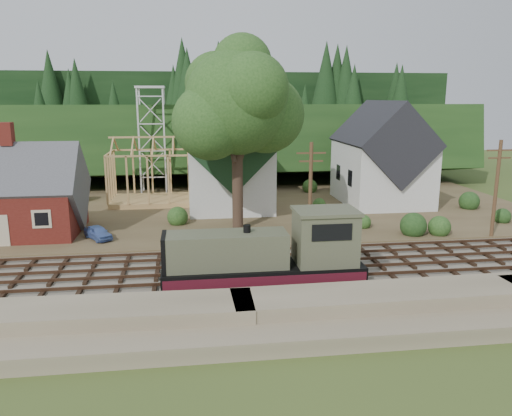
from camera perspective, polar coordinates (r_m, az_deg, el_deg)
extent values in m
plane|color=#384C1E|center=(32.61, -3.86, -7.60)|extent=(140.00, 140.00, 0.00)
cube|color=#7F7259|center=(24.82, -2.48, -14.34)|extent=(64.00, 5.00, 1.60)
cube|color=#726B5B|center=(32.58, -3.87, -7.47)|extent=(64.00, 11.00, 0.16)
cube|color=brown|center=(49.84, -5.28, -0.32)|extent=(64.00, 26.00, 0.30)
cube|color=#1E3F19|center=(73.44, -6.11, 3.71)|extent=(70.00, 28.96, 12.74)
cube|color=black|center=(89.28, -6.42, 5.28)|extent=(80.00, 20.00, 12.00)
cube|color=#541813|center=(44.79, -25.82, -0.33)|extent=(10.00, 7.00, 3.80)
cube|color=#4C4C51|center=(44.45, -26.05, 2.06)|extent=(10.80, 7.41, 7.41)
cube|color=#541813|center=(43.96, -26.59, 7.58)|extent=(0.90, 0.90, 1.80)
cube|color=beige|center=(41.70, -27.18, -2.33)|extent=(1.20, 0.06, 2.40)
cube|color=silver|center=(51.29, -3.22, 3.89)|extent=(8.00, 12.00, 6.40)
cube|color=#17331A|center=(50.91, -3.26, 7.45)|extent=(8.40, 12.96, 8.40)
cube|color=silver|center=(44.80, -2.68, 9.33)|extent=(2.40, 2.40, 4.00)
cone|color=#17331A|center=(44.73, -2.73, 13.55)|extent=(5.37, 5.37, 2.60)
cube|color=silver|center=(53.96, 14.10, 3.97)|extent=(8.00, 10.00, 6.40)
cube|color=black|center=(53.60, 14.29, 7.35)|extent=(8.40, 10.80, 8.40)
cube|color=tan|center=(53.78, -11.88, 0.85)|extent=(8.00, 6.00, 0.50)
cube|color=tan|center=(52.86, -12.20, 7.93)|extent=(8.00, 0.18, 0.18)
cube|color=silver|center=(57.63, -13.22, 7.34)|extent=(0.18, 0.18, 12.00)
cube|color=silver|center=(57.43, -10.41, 7.45)|extent=(0.18, 0.18, 12.00)
cube|color=silver|center=(60.40, -12.97, 7.58)|extent=(0.18, 0.18, 12.00)
cube|color=silver|center=(60.21, -10.30, 7.68)|extent=(0.18, 0.18, 12.00)
cube|color=silver|center=(58.70, -11.99, 13.36)|extent=(3.20, 3.20, 0.25)
cylinder|color=#38281E|center=(41.33, -2.13, 2.92)|extent=(0.90, 0.90, 8.00)
sphere|color=#23481B|center=(40.74, -2.20, 11.97)|extent=(8.40, 8.40, 8.40)
sphere|color=#23481B|center=(42.07, 1.12, 10.63)|extent=(6.40, 6.40, 6.40)
sphere|color=#23481B|center=(39.84, -5.27, 9.75)|extent=(6.00, 6.00, 6.00)
cylinder|color=#4C331E|center=(37.55, 6.21, 1.40)|extent=(0.28, 0.28, 8.00)
cube|color=#4C331E|center=(37.07, 6.33, 6.26)|extent=(2.20, 0.12, 0.12)
cube|color=#4C331E|center=(37.14, 6.31, 5.34)|extent=(1.80, 0.12, 0.12)
cylinder|color=#4C331E|center=(43.62, 25.73, 1.78)|extent=(0.28, 0.28, 8.00)
cube|color=#4C331E|center=(43.21, 26.13, 5.95)|extent=(2.20, 0.12, 0.12)
cube|color=#4C331E|center=(43.27, 26.06, 5.16)|extent=(1.80, 0.12, 0.12)
cube|color=black|center=(29.92, 0.85, -8.79)|extent=(11.62, 2.42, 0.34)
cube|color=black|center=(29.67, 0.85, -7.51)|extent=(11.62, 2.81, 1.06)
cube|color=#51513B|center=(28.95, -3.32, -4.81)|extent=(6.97, 2.23, 2.03)
cube|color=#51513B|center=(29.77, 7.90, -3.35)|extent=(3.49, 2.71, 3.10)
cube|color=#51513B|center=(29.38, 7.99, -0.35)|extent=(3.68, 2.90, 0.19)
cube|color=black|center=(28.32, 8.68, -2.78)|extent=(2.32, 0.06, 0.97)
cube|color=#50111E|center=(28.35, 1.29, -8.49)|extent=(11.62, 0.04, 0.68)
cube|color=#50111E|center=(31.00, 0.46, -6.61)|extent=(11.62, 0.04, 0.68)
cylinder|color=black|center=(28.74, -1.04, -2.61)|extent=(0.43, 0.43, 0.68)
imported|color=#5A7AC2|center=(41.08, -17.61, -2.69)|extent=(2.80, 3.29, 1.07)
imported|color=red|center=(56.19, 15.82, 1.53)|extent=(4.48, 2.08, 1.24)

